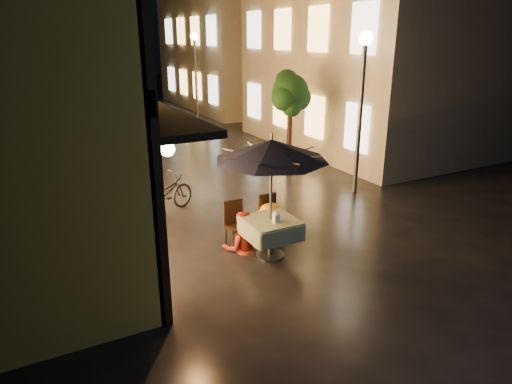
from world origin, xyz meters
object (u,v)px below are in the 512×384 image
streetlamp_near (362,85)px  table_lantern (276,216)px  cafe_table (271,228)px  patio_umbrella (271,150)px  person_yellow (271,205)px  person_orange (241,212)px  bicycle_0 (163,195)px

streetlamp_near → table_lantern: size_ratio=16.92×
table_lantern → cafe_table: bearing=90.0°
cafe_table → patio_umbrella: size_ratio=0.40×
patio_umbrella → table_lantern: size_ratio=9.84×
streetlamp_near → person_yellow: (-3.64, -1.68, -2.09)m
streetlamp_near → person_orange: streetlamp_near is taller
patio_umbrella → cafe_table: bearing=153.4°
person_yellow → bicycle_0: person_yellow is taller
streetlamp_near → person_yellow: bearing=-155.3°
cafe_table → person_orange: bearing=125.9°
patio_umbrella → person_orange: bearing=125.9°
person_yellow → streetlamp_near: bearing=-168.1°
patio_umbrella → streetlamp_near: bearing=29.6°
cafe_table → table_lantern: 0.39m
cafe_table → table_lantern: bearing=-90.0°
cafe_table → person_orange: person_orange is taller
person_orange → bicycle_0: size_ratio=0.88×
streetlamp_near → patio_umbrella: bearing=-150.4°
cafe_table → streetlamp_near: bearing=29.6°
streetlamp_near → table_lantern: 5.09m
streetlamp_near → cafe_table: bearing=-150.4°
patio_umbrella → person_yellow: patio_umbrella is taller
streetlamp_near → person_orange: 5.14m
person_yellow → table_lantern: bearing=54.1°
person_orange → cafe_table: bearing=141.5°
person_yellow → cafe_table: bearing=47.1°
patio_umbrella → table_lantern: 1.25m
bicycle_0 → cafe_table: bearing=176.0°
bicycle_0 → streetlamp_near: bearing=-124.3°
patio_umbrella → bicycle_0: size_ratio=1.33×
patio_umbrella → person_yellow: 1.49m
cafe_table → bicycle_0: 3.35m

